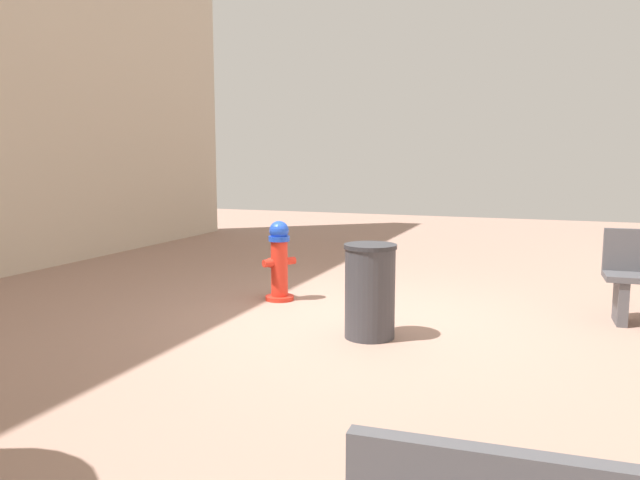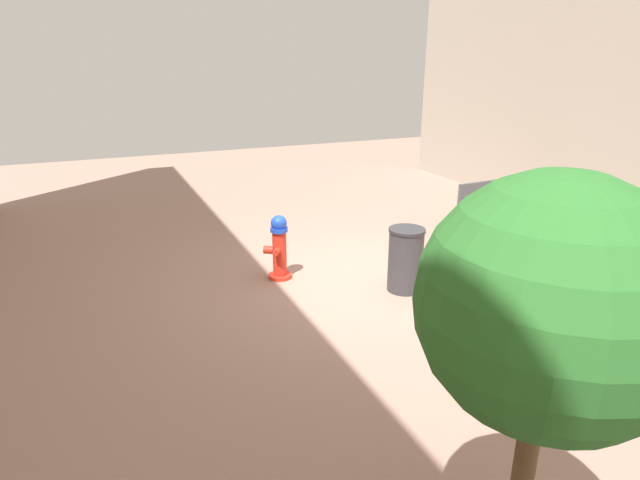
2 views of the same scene
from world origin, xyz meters
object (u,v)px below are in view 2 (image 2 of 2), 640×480
object	(u,v)px
trash_bin	(405,260)
fire_hydrant	(279,247)
planter_tree	(540,370)
bench_near	(500,206)

from	to	relation	value
trash_bin	fire_hydrant	bearing A→B (deg)	-37.33
planter_tree	trash_bin	bearing A→B (deg)	-115.61
fire_hydrant	planter_tree	xyz separation A→B (m)	(0.54, 5.18, 1.20)
fire_hydrant	planter_tree	bearing A→B (deg)	84.08
bench_near	planter_tree	size ratio (longest dim) A/B	0.66
trash_bin	planter_tree	bearing A→B (deg)	64.39
bench_near	trash_bin	size ratio (longest dim) A/B	1.96
fire_hydrant	planter_tree	distance (m)	5.34
fire_hydrant	bench_near	bearing A→B (deg)	-174.82
fire_hydrant	trash_bin	bearing A→B (deg)	142.67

